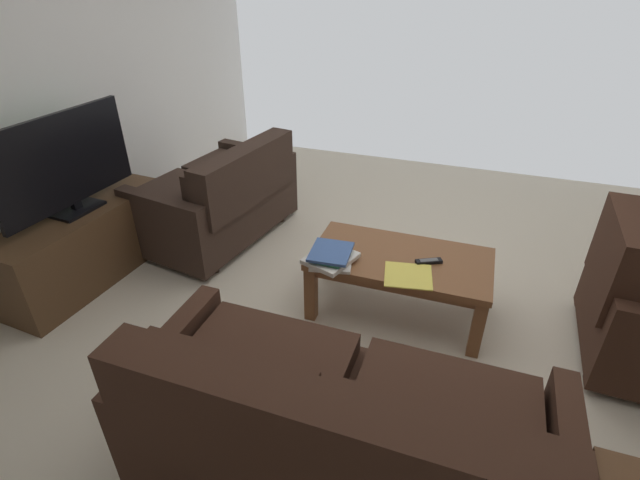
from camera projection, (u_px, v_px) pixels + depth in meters
name	position (u px, v px, depth m)	size (l,w,h in m)	color
ground_plane	(387.00, 309.00, 3.13)	(4.91, 5.43, 0.01)	beige
wall_right	(37.00, 65.00, 3.10)	(0.12, 5.43, 2.79)	white
sofa_main	(337.00, 436.00, 1.86)	(1.74, 0.81, 0.88)	black
loveseat_near	(221.00, 198.00, 3.76)	(0.97, 1.37, 0.82)	black
coffee_table	(400.00, 266.00, 2.92)	(1.10, 0.58, 0.43)	brown
tv_stand	(88.00, 244.00, 3.31)	(0.50, 1.31, 0.54)	#4C331E
flat_tv	(64.00, 163.00, 3.00)	(0.22, 1.02, 0.65)	black
book_stack	(331.00, 257.00, 2.81)	(0.32, 0.35, 0.09)	silver
tv_remote	(429.00, 261.00, 2.82)	(0.16, 0.11, 0.02)	black
loose_magazine	(408.00, 276.00, 2.71)	(0.25, 0.27, 0.01)	#E0CC4C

